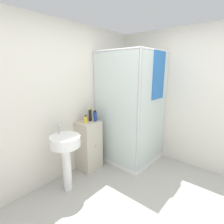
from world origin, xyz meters
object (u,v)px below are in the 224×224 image
shampoo_bottle_tall_black (90,115)px  lotion_bottle_white (85,118)px  soap_dispenser (86,120)px  shampoo_bottle_blue (95,116)px  sink (66,149)px

shampoo_bottle_tall_black → lotion_bottle_white: shampoo_bottle_tall_black is taller
shampoo_bottle_tall_black → lotion_bottle_white: bearing=153.2°
soap_dispenser → shampoo_bottle_tall_black: bearing=12.3°
shampoo_bottle_blue → lotion_bottle_white: (-0.13, 0.11, -0.03)m
shampoo_bottle_blue → lotion_bottle_white: size_ratio=1.30×
sink → shampoo_bottle_blue: shampoo_bottle_blue is taller
sink → lotion_bottle_white: size_ratio=6.82×
sink → shampoo_bottle_blue: 0.81m
sink → shampoo_bottle_tall_black: size_ratio=4.35×
soap_dispenser → shampoo_bottle_blue: shampoo_bottle_blue is taller
soap_dispenser → lotion_bottle_white: bearing=50.8°
shampoo_bottle_tall_black → shampoo_bottle_blue: 0.09m
sink → soap_dispenser: (0.54, 0.18, 0.29)m
sink → shampoo_bottle_blue: (0.73, 0.13, 0.32)m
sink → lotion_bottle_white: lotion_bottle_white is taller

